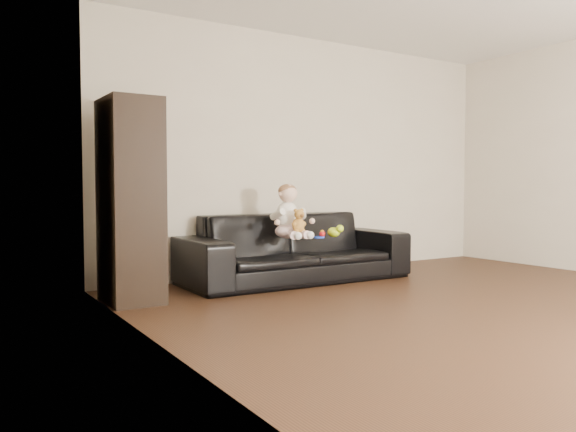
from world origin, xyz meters
TOP-DOWN VIEW (x-y plane):
  - floor at (0.00, 0.00)m, footprint 5.50×5.50m
  - wall_back at (0.00, 2.75)m, footprint 5.00×0.00m
  - wall_left at (-2.50, 0.00)m, footprint 0.00×5.50m
  - sofa at (-0.56, 2.25)m, footprint 2.31×0.91m
  - cabinet at (-2.27, 2.06)m, footprint 0.43×0.58m
  - shelf_item at (-2.25, 2.06)m, footprint 0.18×0.25m
  - baby at (-0.71, 2.12)m, footprint 0.40×0.48m
  - teddy_bear at (-0.70, 1.96)m, footprint 0.14×0.14m
  - toy_green at (-0.24, 2.03)m, footprint 0.15×0.17m
  - toy_rattle at (-0.33, 2.10)m, footprint 0.07×0.07m
  - toy_blue_disc at (-0.43, 2.02)m, footprint 0.13×0.13m

SIDE VIEW (x-z plane):
  - floor at x=0.00m, z-range 0.00..0.00m
  - sofa at x=-0.56m, z-range 0.00..0.67m
  - toy_blue_disc at x=-0.43m, z-range 0.44..0.46m
  - toy_rattle at x=-0.33m, z-range 0.44..0.51m
  - toy_green at x=-0.24m, z-range 0.44..0.54m
  - teddy_bear at x=-0.70m, z-range 0.51..0.74m
  - baby at x=-0.71m, z-range 0.41..0.94m
  - cabinet at x=-2.27m, z-range 0.00..1.66m
  - shelf_item at x=-2.25m, z-range 1.06..1.34m
  - wall_back at x=0.00m, z-range -1.20..3.80m
  - wall_left at x=-2.50m, z-range -1.45..4.05m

